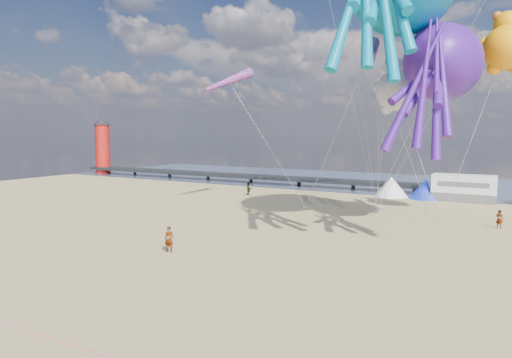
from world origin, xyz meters
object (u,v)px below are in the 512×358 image
lighthouse (103,149)px  kite_octopus_purple (443,63)px  tent_blue (426,189)px  windsock_mid (373,52)px  motorhome_0 (464,188)px  sandbag_a (306,207)px  sandbag_b (371,214)px  windsock_right (451,82)px  beachgoer_5 (499,219)px  beachgoer_4 (249,189)px  windsock_left (229,81)px  sandbag_c (441,219)px  sandbag_d (427,209)px  kite_panda (396,91)px  standing_person (169,240)px  sandbag_e (377,211)px  tent_white (391,187)px  kite_teddy_orange (506,48)px

lighthouse → kite_octopus_purple: size_ratio=0.73×
tent_blue → windsock_mid: 22.34m
motorhome_0 → sandbag_a: 18.84m
sandbag_b → kite_octopus_purple: (6.40, -4.18, 12.95)m
sandbag_b → windsock_right: windsock_right is taller
beachgoer_5 → sandbag_a: beachgoer_5 is taller
beachgoer_4 → windsock_left: windsock_left is taller
windsock_left → motorhome_0: bearing=49.6°
motorhome_0 → sandbag_c: (-0.53, -12.95, -1.39)m
sandbag_d → kite_octopus_purple: (2.19, -9.47, 12.95)m
windsock_mid → kite_panda: bearing=65.2°
sandbag_b → lighthouse: bearing=162.6°
standing_person → beachgoer_5: standing_person is taller
sandbag_e → sandbag_a: bearing=-167.0°
beachgoer_4 → sandbag_c: 23.67m
sandbag_b → sandbag_c: (6.21, 0.36, 0.00)m
tent_white → kite_teddy_orange: size_ratio=0.64×
beachgoer_4 → kite_octopus_purple: bearing=-168.0°
windsock_mid → sandbag_a: bearing=133.2°
beachgoer_5 → kite_teddy_orange: bearing=-59.8°
lighthouse → kite_panda: 60.25m
sandbag_e → windsock_left: (-14.98, -3.44, 12.97)m
standing_person → sandbag_a: size_ratio=3.35×
kite_octopus_purple → kite_teddy_orange: (4.09, 5.07, 1.54)m
sandbag_b → windsock_right: (6.49, 0.10, 11.88)m
sandbag_a → kite_octopus_purple: size_ratio=0.04×
standing_person → windsock_mid: windsock_mid is taller
tent_blue → sandbag_b: 13.63m
motorhome_0 → tent_blue: bearing=180.0°
beachgoer_5 → kite_octopus_purple: (-4.34, -3.28, 12.30)m
sandbag_a → sandbag_c: bearing=0.4°
sandbag_a → sandbag_b: 6.81m
sandbag_e → windsock_right: 13.61m
windsock_mid → windsock_right: windsock_mid is taller
windsock_left → windsock_mid: windsock_mid is taller
kite_teddy_orange → windsock_mid: (-9.35, -5.66, -0.37)m
sandbag_c → tent_white: bearing=120.0°
tent_blue → windsock_mid: windsock_mid is taller
beachgoer_4 → kite_teddy_orange: bearing=-154.9°
sandbag_e → windsock_mid: bearing=-81.0°
sandbag_d → windsock_mid: bearing=-107.0°
tent_white → kite_teddy_orange: (11.75, -12.42, 13.40)m
windsock_left → windsock_mid: (16.03, -3.20, 1.16)m
tent_blue → kite_teddy_orange: (7.75, -12.42, 13.40)m
standing_person → tent_blue: bearing=53.6°
tent_blue → kite_teddy_orange: kite_teddy_orange is taller
kite_octopus_purple → windsock_left: (-21.29, 2.60, 0.01)m
tent_white → sandbag_d: size_ratio=8.00×
lighthouse → beachgoer_5: lighthouse is taller
kite_octopus_purple → windsock_left: 21.45m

